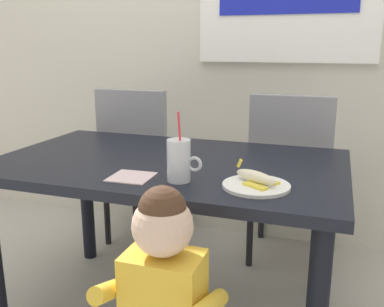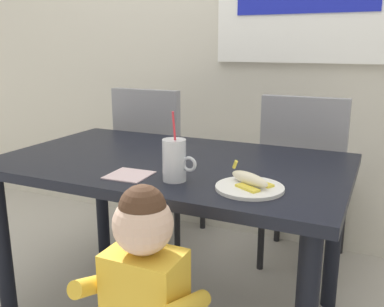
# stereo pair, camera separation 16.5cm
# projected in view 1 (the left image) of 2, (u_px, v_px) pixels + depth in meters

# --- Properties ---
(back_wall) EXTENTS (6.40, 0.17, 2.90)m
(back_wall) POSITION_uv_depth(u_px,v_px,m) (231.00, 2.00, 2.55)
(back_wall) COLOR beige
(back_wall) RESTS_ON ground
(dining_table) EXTENTS (1.45, 0.87, 0.73)m
(dining_table) POSITION_uv_depth(u_px,v_px,m) (168.00, 182.00, 1.81)
(dining_table) COLOR black
(dining_table) RESTS_ON ground
(dining_chair_left) EXTENTS (0.44, 0.45, 0.96)m
(dining_chair_left) POSITION_uv_depth(u_px,v_px,m) (141.00, 158.00, 2.56)
(dining_chair_left) COLOR gray
(dining_chair_left) RESTS_ON ground
(dining_chair_right) EXTENTS (0.44, 0.45, 0.96)m
(dining_chair_right) POSITION_uv_depth(u_px,v_px,m) (291.00, 171.00, 2.30)
(dining_chair_right) COLOR gray
(dining_chair_right) RESTS_ON ground
(toddler_standing) EXTENTS (0.33, 0.24, 0.84)m
(toddler_standing) POSITION_uv_depth(u_px,v_px,m) (164.00, 291.00, 1.20)
(toddler_standing) COLOR #3F4760
(toddler_standing) RESTS_ON ground
(milk_cup) EXTENTS (0.13, 0.08, 0.25)m
(milk_cup) POSITION_uv_depth(u_px,v_px,m) (179.00, 163.00, 1.49)
(milk_cup) COLOR silver
(milk_cup) RESTS_ON dining_table
(snack_plate) EXTENTS (0.23, 0.23, 0.01)m
(snack_plate) POSITION_uv_depth(u_px,v_px,m) (256.00, 186.00, 1.44)
(snack_plate) COLOR white
(snack_plate) RESTS_ON dining_table
(peeled_banana) EXTENTS (0.17, 0.14, 0.07)m
(peeled_banana) POSITION_uv_depth(u_px,v_px,m) (256.00, 178.00, 1.45)
(peeled_banana) COLOR #F4EAC6
(peeled_banana) RESTS_ON snack_plate
(paper_napkin) EXTENTS (0.16, 0.16, 0.00)m
(paper_napkin) POSITION_uv_depth(u_px,v_px,m) (131.00, 177.00, 1.55)
(paper_napkin) COLOR silver
(paper_napkin) RESTS_ON dining_table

